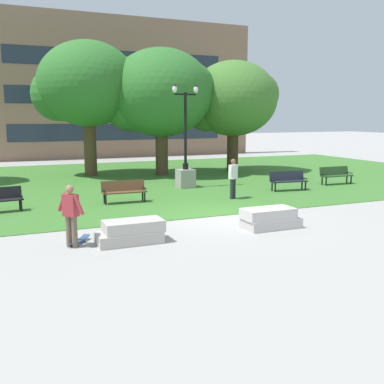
{
  "coord_description": "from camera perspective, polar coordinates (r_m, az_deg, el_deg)",
  "views": [
    {
      "loc": [
        -6.93,
        -13.97,
        3.5
      ],
      "look_at": [
        -1.59,
        -1.4,
        1.2
      ],
      "focal_mm": 42.0,
      "sensor_mm": 36.0,
      "label": 1
    }
  ],
  "objects": [
    {
      "name": "tree_near_right",
      "position": [
        27.26,
        -13.25,
        13.06
      ],
      "size": [
        6.02,
        5.74,
        7.78
      ],
      "color": "#4C3823",
      "rests_on": "grass_lawn"
    },
    {
      "name": "building_facade_distant",
      "position": [
        39.71,
        -9.23,
        12.89
      ],
      "size": [
        24.35,
        1.03,
        11.77
      ],
      "color": "#8E6B56",
      "rests_on": "ground"
    },
    {
      "name": "ground_plane",
      "position": [
        15.98,
        3.3,
        -3.1
      ],
      "size": [
        140.0,
        140.0,
        0.0
      ],
      "primitive_type": "plane",
      "color": "#A3A09B"
    },
    {
      "name": "park_bench_far_right",
      "position": [
        24.51,
        17.77,
        2.17
      ],
      "size": [
        1.81,
        0.56,
        0.9
      ],
      "color": "#284723",
      "rests_on": "grass_lawn"
    },
    {
      "name": "park_bench_far_left",
      "position": [
        18.53,
        -8.65,
        0.26
      ],
      "size": [
        1.81,
        0.58,
        0.9
      ],
      "color": "brown",
      "rests_on": "grass_lawn"
    },
    {
      "name": "person_skateboarder",
      "position": [
        12.46,
        -15.14,
        -2.51
      ],
      "size": [
        0.63,
        0.94,
        1.71
      ],
      "color": "brown",
      "rests_on": "ground"
    },
    {
      "name": "park_bench_near_left",
      "position": [
        21.83,
        12.09,
        1.56
      ],
      "size": [
        1.85,
        0.72,
        0.9
      ],
      "color": "#1E232D",
      "rests_on": "grass_lawn"
    },
    {
      "name": "concrete_block_center",
      "position": [
        12.72,
        -7.75,
        -5.07
      ],
      "size": [
        1.86,
        0.9,
        0.64
      ],
      "color": "#B2ADA3",
      "rests_on": "ground"
    },
    {
      "name": "grass_lawn",
      "position": [
        25.19,
        -6.82,
        1.54
      ],
      "size": [
        40.0,
        20.0,
        0.02
      ],
      "primitive_type": "cube",
      "color": "#3D752D",
      "rests_on": "ground"
    },
    {
      "name": "tree_far_right",
      "position": [
        28.78,
        5.13,
        11.59
      ],
      "size": [
        5.77,
        5.49,
        6.92
      ],
      "color": "#42301E",
      "rests_on": "grass_lawn"
    },
    {
      "name": "person_bystander_near_lawn",
      "position": [
        19.2,
        5.23,
        2.0
      ],
      "size": [
        0.65,
        0.58,
        1.71
      ],
      "color": "#28282D",
      "rests_on": "grass_lawn"
    },
    {
      "name": "skateboard",
      "position": [
        12.99,
        -14.14,
        -5.97
      ],
      "size": [
        0.74,
        0.95,
        0.14
      ],
      "color": "#2D4C75",
      "rests_on": "ground"
    },
    {
      "name": "concrete_block_left",
      "position": [
        14.47,
        9.86,
        -3.33
      ],
      "size": [
        1.84,
        0.9,
        0.64
      ],
      "color": "#BCB7B2",
      "rests_on": "ground"
    },
    {
      "name": "lamp_post_left",
      "position": [
        22.21,
        -0.83,
        3.21
      ],
      "size": [
        1.32,
        0.8,
        5.03
      ],
      "color": "gray",
      "rests_on": "grass_lawn"
    },
    {
      "name": "tree_far_left",
      "position": [
        27.0,
        -4.12,
        12.29
      ],
      "size": [
        6.36,
        6.05,
        7.42
      ],
      "color": "#4C3823",
      "rests_on": "grass_lawn"
    }
  ]
}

